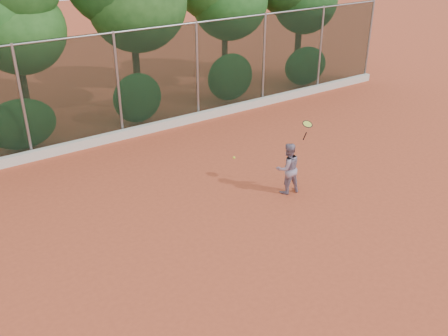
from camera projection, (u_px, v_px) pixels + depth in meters
ground at (248, 231)px, 11.68m from camera, size 80.00×80.00×0.00m
concrete_curb at (125, 134)px, 16.64m from camera, size 24.00×0.20×0.30m
tennis_player at (288, 168)px, 13.08m from camera, size 0.77×0.65×1.41m
chainlink_fence at (118, 83)px, 16.01m from camera, size 24.09×0.09×3.50m
tennis_racket at (307, 125)px, 12.68m from camera, size 0.30×0.29×0.55m
tennis_ball_in_flight at (234, 158)px, 11.93m from camera, size 0.07×0.07×0.07m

